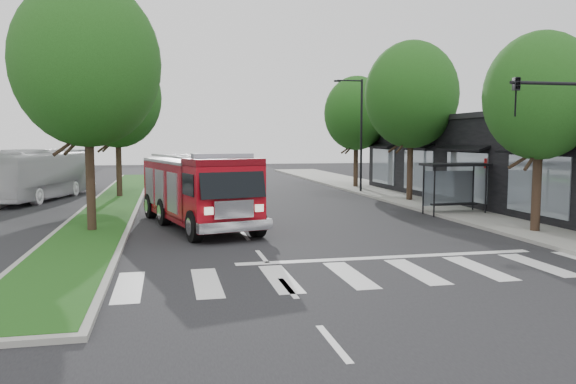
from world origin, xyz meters
TOP-DOWN VIEW (x-y plane):
  - ground at (0.00, 0.00)m, footprint 140.00×140.00m
  - sidewalk_right at (12.50, 10.00)m, footprint 5.00×80.00m
  - median at (-6.00, 18.00)m, footprint 3.00×50.00m
  - storefront_row at (17.00, 10.00)m, footprint 8.00×30.00m
  - bus_shelter at (11.20, 8.15)m, footprint 3.20×1.60m
  - tree_right_near at (11.50, 2.00)m, footprint 4.40×4.40m
  - tree_right_mid at (11.50, 14.00)m, footprint 5.60×5.60m
  - tree_right_far at (11.50, 24.00)m, footprint 5.00×5.00m
  - tree_median_near at (-6.00, 6.00)m, footprint 5.80×5.80m
  - tree_median_far at (-6.00, 20.00)m, footprint 5.60×5.60m
  - streetlight_right_far at (10.35, 20.00)m, footprint 2.11×0.20m
  - fire_engine at (-1.68, 6.91)m, footprint 5.00×9.82m
  - city_bus at (-10.80, 20.34)m, footprint 5.34×11.82m

SIDE VIEW (x-z plane):
  - ground at x=0.00m, z-range 0.00..0.00m
  - sidewalk_right at x=12.50m, z-range 0.00..0.15m
  - median at x=-6.00m, z-range 0.00..0.16m
  - fire_engine at x=-1.68m, z-range -0.07..3.20m
  - city_bus at x=-10.80m, z-range 0.00..3.20m
  - bus_shelter at x=11.20m, z-range 0.73..3.34m
  - storefront_row at x=17.00m, z-range 0.00..5.00m
  - streetlight_right_far at x=10.35m, z-range 0.48..8.48m
  - tree_right_near at x=11.50m, z-range 1.48..9.53m
  - tree_right_far at x=11.50m, z-range 1.47..10.20m
  - tree_right_mid at x=11.50m, z-range 1.63..11.35m
  - tree_median_far at x=-6.00m, z-range 1.63..11.35m
  - tree_median_near at x=-6.00m, z-range 1.73..11.89m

